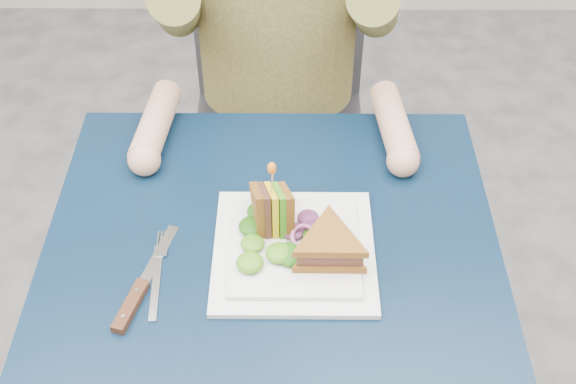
{
  "coord_description": "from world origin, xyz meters",
  "views": [
    {
      "loc": [
        0.03,
        -0.75,
        1.63
      ],
      "look_at": [
        0.03,
        0.06,
        0.82
      ],
      "focal_mm": 45.0,
      "sensor_mm": 36.0,
      "label": 1
    }
  ],
  "objects_px": {
    "table": "(272,290)",
    "knife": "(136,296)",
    "sandwich_upright": "(273,210)",
    "chair": "(279,92)",
    "sandwich_flat": "(329,247)",
    "plate": "(294,249)",
    "fork": "(157,276)"
  },
  "relations": [
    {
      "from": "knife",
      "to": "plate",
      "type": "bearing_deg",
      "value": 20.96
    },
    {
      "from": "sandwich_upright",
      "to": "plate",
      "type": "bearing_deg",
      "value": -52.31
    },
    {
      "from": "chair",
      "to": "plate",
      "type": "distance_m",
      "value": 0.71
    },
    {
      "from": "sandwich_flat",
      "to": "sandwich_upright",
      "type": "height_order",
      "value": "sandwich_upright"
    },
    {
      "from": "chair",
      "to": "sandwich_flat",
      "type": "bearing_deg",
      "value": -82.59
    },
    {
      "from": "knife",
      "to": "sandwich_upright",
      "type": "bearing_deg",
      "value": 33.62
    },
    {
      "from": "chair",
      "to": "knife",
      "type": "height_order",
      "value": "chair"
    },
    {
      "from": "table",
      "to": "sandwich_flat",
      "type": "height_order",
      "value": "sandwich_flat"
    },
    {
      "from": "table",
      "to": "chair",
      "type": "distance_m",
      "value": 0.7
    },
    {
      "from": "sandwich_flat",
      "to": "chair",
      "type": "bearing_deg",
      "value": 97.41
    },
    {
      "from": "table",
      "to": "knife",
      "type": "height_order",
      "value": "knife"
    },
    {
      "from": "chair",
      "to": "table",
      "type": "bearing_deg",
      "value": -90.0
    },
    {
      "from": "sandwich_upright",
      "to": "chair",
      "type": "bearing_deg",
      "value": 90.19
    },
    {
      "from": "plate",
      "to": "sandwich_flat",
      "type": "relative_size",
      "value": 1.92
    },
    {
      "from": "sandwich_upright",
      "to": "fork",
      "type": "relative_size",
      "value": 0.75
    },
    {
      "from": "plate",
      "to": "sandwich_upright",
      "type": "xyz_separation_m",
      "value": [
        -0.03,
        0.04,
        0.05
      ]
    },
    {
      "from": "chair",
      "to": "knife",
      "type": "bearing_deg",
      "value": -104.81
    },
    {
      "from": "table",
      "to": "sandwich_upright",
      "type": "bearing_deg",
      "value": 87.89
    },
    {
      "from": "chair",
      "to": "fork",
      "type": "relative_size",
      "value": 5.18
    },
    {
      "from": "chair",
      "to": "sandwich_upright",
      "type": "height_order",
      "value": "chair"
    },
    {
      "from": "table",
      "to": "plate",
      "type": "bearing_deg",
      "value": 20.4
    },
    {
      "from": "plate",
      "to": "fork",
      "type": "bearing_deg",
      "value": -166.66
    },
    {
      "from": "fork",
      "to": "knife",
      "type": "distance_m",
      "value": 0.05
    },
    {
      "from": "plate",
      "to": "fork",
      "type": "height_order",
      "value": "plate"
    },
    {
      "from": "chair",
      "to": "plate",
      "type": "height_order",
      "value": "chair"
    },
    {
      "from": "fork",
      "to": "sandwich_upright",
      "type": "bearing_deg",
      "value": 28.01
    },
    {
      "from": "sandwich_flat",
      "to": "sandwich_upright",
      "type": "bearing_deg",
      "value": 142.05
    },
    {
      "from": "sandwich_upright",
      "to": "knife",
      "type": "xyz_separation_m",
      "value": [
        -0.21,
        -0.14,
        -0.05
      ]
    },
    {
      "from": "sandwich_upright",
      "to": "fork",
      "type": "height_order",
      "value": "sandwich_upright"
    },
    {
      "from": "sandwich_flat",
      "to": "fork",
      "type": "distance_m",
      "value": 0.27
    },
    {
      "from": "table",
      "to": "sandwich_flat",
      "type": "relative_size",
      "value": 5.55
    },
    {
      "from": "plate",
      "to": "table",
      "type": "bearing_deg",
      "value": -159.6
    }
  ]
}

